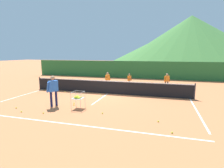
# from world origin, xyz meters

# --- Properties ---
(ground_plane) EXTENTS (120.00, 120.00, 0.00)m
(ground_plane) POSITION_xyz_m (0.00, 0.00, 0.00)
(ground_plane) COLOR #C67042
(line_baseline_near) EXTENTS (11.29, 0.08, 0.01)m
(line_baseline_near) POSITION_xyz_m (0.00, -5.95, 0.00)
(line_baseline_near) COLOR white
(line_baseline_near) RESTS_ON ground
(line_baseline_far) EXTENTS (11.29, 0.08, 0.01)m
(line_baseline_far) POSITION_xyz_m (0.00, 4.79, 0.00)
(line_baseline_far) COLOR white
(line_baseline_far) RESTS_ON ground
(line_sideline_west) EXTENTS (0.08, 10.74, 0.01)m
(line_sideline_west) POSITION_xyz_m (-5.65, 0.00, 0.00)
(line_sideline_west) COLOR white
(line_sideline_west) RESTS_ON ground
(line_sideline_east) EXTENTS (0.08, 10.74, 0.01)m
(line_sideline_east) POSITION_xyz_m (5.65, 0.00, 0.00)
(line_sideline_east) COLOR white
(line_sideline_east) RESTS_ON ground
(line_service_center) EXTENTS (0.08, 6.18, 0.01)m
(line_service_center) POSITION_xyz_m (0.00, 0.00, 0.00)
(line_service_center) COLOR white
(line_service_center) RESTS_ON ground
(tennis_net) EXTENTS (11.86, 0.08, 1.05)m
(tennis_net) POSITION_xyz_m (0.00, 0.00, 0.50)
(tennis_net) COLOR #333338
(tennis_net) RESTS_ON ground
(instructor) EXTENTS (0.49, 0.85, 1.72)m
(instructor) POSITION_xyz_m (-1.95, -3.87, 1.03)
(instructor) COLOR #191E4C
(instructor) RESTS_ON ground
(student_0) EXTENTS (0.37, 0.55, 1.37)m
(student_0) POSITION_xyz_m (-0.65, 2.02, 0.82)
(student_0) COLOR silver
(student_0) RESTS_ON ground
(student_1) EXTENTS (0.41, 0.67, 1.23)m
(student_1) POSITION_xyz_m (1.08, 2.84, 0.74)
(student_1) COLOR silver
(student_1) RESTS_ON ground
(student_2) EXTENTS (0.51, 0.43, 1.31)m
(student_2) POSITION_xyz_m (4.19, 2.97, 0.79)
(student_2) COLOR black
(student_2) RESTS_ON ground
(ball_cart) EXTENTS (0.58, 0.58, 0.90)m
(ball_cart) POSITION_xyz_m (-0.50, -3.81, 0.59)
(ball_cart) COLOR #B7B7BC
(ball_cart) RESTS_ON ground
(tennis_ball_0) EXTENTS (0.07, 0.07, 0.07)m
(tennis_ball_0) POSITION_xyz_m (-2.91, -5.26, 0.03)
(tennis_ball_0) COLOR yellow
(tennis_ball_0) RESTS_ON ground
(tennis_ball_1) EXTENTS (0.07, 0.07, 0.07)m
(tennis_ball_1) POSITION_xyz_m (-3.67, -4.81, 0.03)
(tennis_ball_1) COLOR yellow
(tennis_ball_1) RESTS_ON ground
(tennis_ball_2) EXTENTS (0.07, 0.07, 0.07)m
(tennis_ball_2) POSITION_xyz_m (4.30, -5.69, 0.03)
(tennis_ball_2) COLOR yellow
(tennis_ball_2) RESTS_ON ground
(tennis_ball_3) EXTENTS (0.07, 0.07, 0.07)m
(tennis_ball_3) POSITION_xyz_m (3.77, -4.67, 0.03)
(tennis_ball_3) COLOR yellow
(tennis_ball_3) RESTS_ON ground
(tennis_ball_4) EXTENTS (0.07, 0.07, 0.07)m
(tennis_ball_4) POSITION_xyz_m (1.10, -4.35, 0.03)
(tennis_ball_4) COLOR yellow
(tennis_ball_4) RESTS_ON ground
(tennis_ball_6) EXTENTS (0.07, 0.07, 0.07)m
(tennis_ball_6) POSITION_xyz_m (-1.10, -3.11, 0.03)
(tennis_ball_6) COLOR yellow
(tennis_ball_6) RESTS_ON ground
(tennis_ball_7) EXTENTS (0.07, 0.07, 0.07)m
(tennis_ball_7) POSITION_xyz_m (-3.25, -0.52, 0.03)
(tennis_ball_7) COLOR yellow
(tennis_ball_7) RESTS_ON ground
(tennis_ball_8) EXTENTS (0.07, 0.07, 0.07)m
(tennis_ball_8) POSITION_xyz_m (-0.35, -0.55, 0.03)
(tennis_ball_8) COLOR yellow
(tennis_ball_8) RESTS_ON ground
(tennis_ball_9) EXTENTS (0.07, 0.07, 0.07)m
(tennis_ball_9) POSITION_xyz_m (-1.72, -5.12, 0.03)
(tennis_ball_9) COLOR yellow
(tennis_ball_9) RESTS_ON ground
(tennis_ball_10) EXTENTS (0.07, 0.07, 0.07)m
(tennis_ball_10) POSITION_xyz_m (-0.95, -3.43, 0.03)
(tennis_ball_10) COLOR yellow
(tennis_ball_10) RESTS_ON ground
(windscreen_fence) EXTENTS (24.84, 0.08, 2.05)m
(windscreen_fence) POSITION_xyz_m (0.00, 8.80, 1.02)
(windscreen_fence) COLOR #286B33
(windscreen_fence) RESTS_ON ground
(hill_0) EXTENTS (50.32, 50.32, 12.47)m
(hill_0) POSITION_xyz_m (8.74, 62.84, 6.23)
(hill_0) COLOR #427A38
(hill_0) RESTS_ON ground
(hill_1) EXTENTS (36.17, 36.17, 14.26)m
(hill_1) POSITION_xyz_m (10.09, 57.27, 7.13)
(hill_1) COLOR #2D6628
(hill_1) RESTS_ON ground
(hill_2) EXTENTS (48.78, 48.78, 15.69)m
(hill_2) POSITION_xyz_m (12.37, 55.89, 7.84)
(hill_2) COLOR #427A38
(hill_2) RESTS_ON ground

